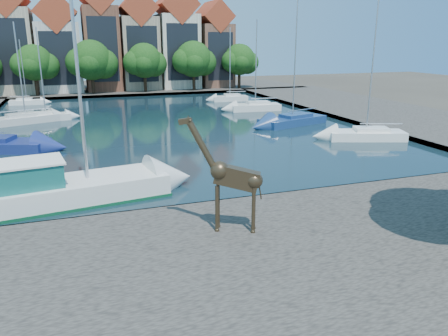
# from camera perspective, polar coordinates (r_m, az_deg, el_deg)

# --- Properties ---
(ground) EXTENTS (160.00, 160.00, 0.00)m
(ground) POSITION_cam_1_polar(r_m,az_deg,el_deg) (23.61, 4.82, -4.59)
(ground) COLOR #38332B
(ground) RESTS_ON ground
(water_basin) EXTENTS (38.00, 50.00, 0.08)m
(water_basin) POSITION_cam_1_polar(r_m,az_deg,el_deg) (45.81, -7.33, 5.71)
(water_basin) COLOR black
(water_basin) RESTS_ON ground
(near_quay) EXTENTS (50.00, 14.00, 0.50)m
(near_quay) POSITION_cam_1_polar(r_m,az_deg,el_deg) (17.90, 14.02, -11.33)
(near_quay) COLOR #4E4A43
(near_quay) RESTS_ON ground
(far_quay) EXTENTS (60.00, 16.00, 0.50)m
(far_quay) POSITION_cam_1_polar(r_m,az_deg,el_deg) (77.10, -12.33, 9.93)
(far_quay) COLOR #4E4A43
(far_quay) RESTS_ON ground
(right_quay) EXTENTS (14.00, 52.00, 0.50)m
(right_quay) POSITION_cam_1_polar(r_m,az_deg,el_deg) (56.31, 18.61, 7.19)
(right_quay) COLOR #4E4A43
(right_quay) RESTS_ON ground
(townhouse_west_mid) EXTENTS (5.94, 9.18, 16.79)m
(townhouse_west_mid) POSITION_cam_1_polar(r_m,az_deg,el_deg) (76.54, -25.85, 14.68)
(townhouse_west_mid) COLOR #B6A88C
(townhouse_west_mid) RESTS_ON far_quay
(townhouse_west_inner) EXTENTS (6.43, 9.18, 15.15)m
(townhouse_west_inner) POSITION_cam_1_polar(r_m,az_deg,el_deg) (76.14, -20.77, 14.56)
(townhouse_west_inner) COLOR beige
(townhouse_west_inner) RESTS_ON far_quay
(townhouse_center) EXTENTS (5.44, 9.18, 16.93)m
(townhouse_center) POSITION_cam_1_polar(r_m,az_deg,el_deg) (76.28, -15.80, 15.75)
(townhouse_center) COLOR brown
(townhouse_center) RESTS_ON far_quay
(townhouse_east_inner) EXTENTS (5.94, 9.18, 15.79)m
(townhouse_east_inner) POSITION_cam_1_polar(r_m,az_deg,el_deg) (76.91, -11.14, 15.58)
(townhouse_east_inner) COLOR tan
(townhouse_east_inner) RESTS_ON far_quay
(townhouse_east_mid) EXTENTS (6.43, 9.18, 16.65)m
(townhouse_east_mid) POSITION_cam_1_polar(r_m,az_deg,el_deg) (78.11, -6.25, 16.06)
(townhouse_east_mid) COLOR beige
(townhouse_east_mid) RESTS_ON far_quay
(townhouse_east_end) EXTENTS (5.44, 9.18, 14.43)m
(townhouse_east_end) POSITION_cam_1_polar(r_m,az_deg,el_deg) (79.83, -1.50, 15.44)
(townhouse_east_end) COLOR brown
(townhouse_east_end) RESTS_ON far_quay
(far_tree_west) EXTENTS (6.76, 5.20, 7.36)m
(far_tree_west) POSITION_cam_1_polar(r_m,az_deg,el_deg) (70.87, -23.47, 12.37)
(far_tree_west) COLOR #332114
(far_tree_west) RESTS_ON far_quay
(far_tree_mid_west) EXTENTS (7.80, 6.00, 8.00)m
(far_tree_mid_west) POSITION_cam_1_polar(r_m,az_deg,el_deg) (70.76, -16.87, 13.17)
(far_tree_mid_west) COLOR #332114
(far_tree_mid_west) RESTS_ON far_quay
(far_tree_mid_east) EXTENTS (7.02, 5.40, 7.52)m
(far_tree_mid_east) POSITION_cam_1_polar(r_m,az_deg,el_deg) (71.57, -10.29, 13.49)
(far_tree_mid_east) COLOR #332114
(far_tree_mid_east) RESTS_ON far_quay
(far_tree_east) EXTENTS (7.54, 5.80, 7.84)m
(far_tree_east) POSITION_cam_1_polar(r_m,az_deg,el_deg) (73.23, -3.92, 13.86)
(far_tree_east) COLOR #332114
(far_tree_east) RESTS_ON far_quay
(far_tree_far_east) EXTENTS (6.76, 5.20, 7.36)m
(far_tree_far_east) POSITION_cam_1_polar(r_m,az_deg,el_deg) (75.72, 2.10, 13.84)
(far_tree_far_east) COLOR #332114
(far_tree_far_east) RESTS_ON far_quay
(giraffe_statue) EXTENTS (3.24, 1.77, 4.90)m
(giraffe_statue) POSITION_cam_1_polar(r_m,az_deg,el_deg) (18.33, 0.85, -1.15)
(giraffe_statue) COLOR #3C2F1E
(giraffe_statue) RESTS_ON near_quay
(motorsailer) EXTENTS (11.18, 4.73, 12.55)m
(motorsailer) POSITION_cam_1_polar(r_m,az_deg,el_deg) (24.51, -21.12, -2.28)
(motorsailer) COLOR silver
(motorsailer) RESTS_ON water_basin
(sailboat_left_c) EXTENTS (6.74, 4.39, 10.08)m
(sailboat_left_c) POSITION_cam_1_polar(r_m,az_deg,el_deg) (50.24, -24.48, 6.01)
(sailboat_left_c) COLOR beige
(sailboat_left_c) RESTS_ON water_basin
(sailboat_left_d) EXTENTS (5.13, 2.35, 9.60)m
(sailboat_left_d) POSITION_cam_1_polar(r_m,az_deg,el_deg) (50.91, -22.23, 6.37)
(sailboat_left_d) COLOR silver
(sailboat_left_d) RESTS_ON water_basin
(sailboat_left_e) EXTENTS (4.44, 1.79, 8.42)m
(sailboat_left_e) POSITION_cam_1_polar(r_m,az_deg,el_deg) (64.89, -24.36, 8.00)
(sailboat_left_e) COLOR white
(sailboat_left_e) RESTS_ON water_basin
(sailboat_right_a) EXTENTS (6.88, 4.28, 12.29)m
(sailboat_right_a) POSITION_cam_1_polar(r_m,az_deg,el_deg) (40.00, 18.09, 4.41)
(sailboat_right_a) COLOR white
(sailboat_right_a) RESTS_ON water_basin
(sailboat_right_b) EXTENTS (7.82, 4.65, 12.46)m
(sailboat_right_b) POSITION_cam_1_polar(r_m,az_deg,el_deg) (45.45, 8.94, 6.36)
(sailboat_right_b) COLOR navy
(sailboat_right_b) RESTS_ON water_basin
(sailboat_right_c) EXTENTS (6.24, 2.72, 10.65)m
(sailboat_right_c) POSITION_cam_1_polar(r_m,az_deg,el_deg) (54.19, 4.10, 8.15)
(sailboat_right_c) COLOR silver
(sailboat_right_c) RESTS_ON water_basin
(sailboat_right_d) EXTENTS (5.09, 2.17, 10.00)m
(sailboat_right_d) POSITION_cam_1_polar(r_m,az_deg,el_deg) (62.72, 0.77, 9.27)
(sailboat_right_d) COLOR silver
(sailboat_right_d) RESTS_ON water_basin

